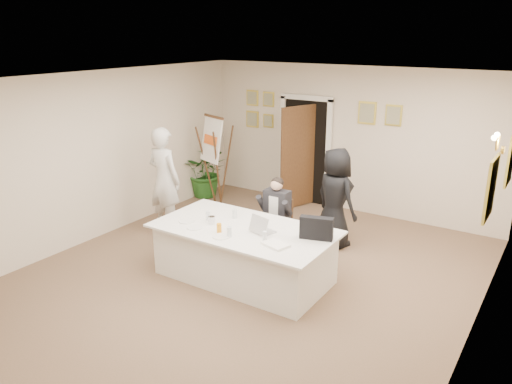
{
  "coord_description": "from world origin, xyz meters",
  "views": [
    {
      "loc": [
        3.66,
        -5.39,
        3.4
      ],
      "look_at": [
        -0.24,
        0.6,
        1.09
      ],
      "focal_mm": 35.0,
      "sensor_mm": 36.0,
      "label": 1
    }
  ],
  "objects_px": {
    "seated_man": "(275,216)",
    "standing_woman": "(335,198)",
    "steel_jug": "(212,220)",
    "laptop": "(263,222)",
    "paper_stack": "(276,244)",
    "standing_man": "(164,180)",
    "potted_palm": "(207,172)",
    "oj_glass": "(219,228)",
    "laptop_bag": "(316,228)",
    "conference_table": "(244,253)",
    "flip_chart": "(216,165)"
  },
  "relations": [
    {
      "from": "seated_man",
      "to": "standing_woman",
      "type": "distance_m",
      "value": 1.05
    },
    {
      "from": "standing_woman",
      "to": "steel_jug",
      "type": "distance_m",
      "value": 2.17
    },
    {
      "from": "laptop",
      "to": "paper_stack",
      "type": "bearing_deg",
      "value": -24.93
    },
    {
      "from": "standing_man",
      "to": "laptop",
      "type": "distance_m",
      "value": 2.58
    },
    {
      "from": "potted_palm",
      "to": "oj_glass",
      "type": "bearing_deg",
      "value": -48.98
    },
    {
      "from": "laptop_bag",
      "to": "oj_glass",
      "type": "height_order",
      "value": "laptop_bag"
    },
    {
      "from": "standing_woman",
      "to": "paper_stack",
      "type": "distance_m",
      "value": 2.06
    },
    {
      "from": "conference_table",
      "to": "standing_woman",
      "type": "height_order",
      "value": "standing_woman"
    },
    {
      "from": "seated_man",
      "to": "laptop_bag",
      "type": "distance_m",
      "value": 1.36
    },
    {
      "from": "seated_man",
      "to": "oj_glass",
      "type": "xyz_separation_m",
      "value": [
        -0.12,
        -1.29,
        0.21
      ]
    },
    {
      "from": "standing_woman",
      "to": "standing_man",
      "type": "bearing_deg",
      "value": 44.0
    },
    {
      "from": "conference_table",
      "to": "potted_palm",
      "type": "bearing_deg",
      "value": 136.29
    },
    {
      "from": "standing_man",
      "to": "standing_woman",
      "type": "height_order",
      "value": "standing_man"
    },
    {
      "from": "seated_man",
      "to": "flip_chart",
      "type": "relative_size",
      "value": 0.71
    },
    {
      "from": "standing_woman",
      "to": "paper_stack",
      "type": "xyz_separation_m",
      "value": [
        0.11,
        -2.06,
        -0.03
      ]
    },
    {
      "from": "seated_man",
      "to": "laptop",
      "type": "distance_m",
      "value": 1.04
    },
    {
      "from": "laptop_bag",
      "to": "steel_jug",
      "type": "xyz_separation_m",
      "value": [
        -1.5,
        -0.32,
        -0.1
      ]
    },
    {
      "from": "laptop",
      "to": "paper_stack",
      "type": "xyz_separation_m",
      "value": [
        0.39,
        -0.31,
        -0.12
      ]
    },
    {
      "from": "flip_chart",
      "to": "oj_glass",
      "type": "height_order",
      "value": "flip_chart"
    },
    {
      "from": "flip_chart",
      "to": "standing_woman",
      "type": "relative_size",
      "value": 1.09
    },
    {
      "from": "flip_chart",
      "to": "laptop_bag",
      "type": "relative_size",
      "value": 4.08
    },
    {
      "from": "potted_palm",
      "to": "steel_jug",
      "type": "xyz_separation_m",
      "value": [
        2.31,
        -2.78,
        0.29
      ]
    },
    {
      "from": "paper_stack",
      "to": "oj_glass",
      "type": "xyz_separation_m",
      "value": [
        -0.87,
        -0.04,
        0.05
      ]
    },
    {
      "from": "conference_table",
      "to": "laptop_bag",
      "type": "bearing_deg",
      "value": 11.18
    },
    {
      "from": "laptop",
      "to": "oj_glass",
      "type": "bearing_deg",
      "value": -129.31
    },
    {
      "from": "conference_table",
      "to": "standing_woman",
      "type": "relative_size",
      "value": 1.55
    },
    {
      "from": "oj_glass",
      "to": "conference_table",
      "type": "bearing_deg",
      "value": 59.64
    },
    {
      "from": "standing_man",
      "to": "seated_man",
      "type": "bearing_deg",
      "value": -170.9
    },
    {
      "from": "laptop_bag",
      "to": "oj_glass",
      "type": "distance_m",
      "value": 1.32
    },
    {
      "from": "conference_table",
      "to": "standing_woman",
      "type": "xyz_separation_m",
      "value": [
        0.58,
        1.78,
        0.43
      ]
    },
    {
      "from": "flip_chart",
      "to": "conference_table",
      "type": "bearing_deg",
      "value": -45.9
    },
    {
      "from": "flip_chart",
      "to": "potted_palm",
      "type": "bearing_deg",
      "value": 148.97
    },
    {
      "from": "seated_man",
      "to": "steel_jug",
      "type": "xyz_separation_m",
      "value": [
        -0.41,
        -1.09,
        0.2
      ]
    },
    {
      "from": "oj_glass",
      "to": "steel_jug",
      "type": "bearing_deg",
      "value": 144.67
    },
    {
      "from": "potted_palm",
      "to": "steel_jug",
      "type": "relative_size",
      "value": 9.89
    },
    {
      "from": "flip_chart",
      "to": "paper_stack",
      "type": "height_order",
      "value": "flip_chart"
    },
    {
      "from": "flip_chart",
      "to": "standing_woman",
      "type": "bearing_deg",
      "value": -11.57
    },
    {
      "from": "standing_woman",
      "to": "potted_palm",
      "type": "distance_m",
      "value": 3.49
    },
    {
      "from": "seated_man",
      "to": "laptop_bag",
      "type": "xyz_separation_m",
      "value": [
        1.08,
        -0.77,
        0.29
      ]
    },
    {
      "from": "seated_man",
      "to": "standing_woman",
      "type": "relative_size",
      "value": 0.77
    },
    {
      "from": "paper_stack",
      "to": "potted_palm",
      "type": "bearing_deg",
      "value": 139.68
    },
    {
      "from": "standing_woman",
      "to": "potted_palm",
      "type": "height_order",
      "value": "standing_woman"
    },
    {
      "from": "oj_glass",
      "to": "standing_woman",
      "type": "bearing_deg",
      "value": 70.03
    },
    {
      "from": "standing_woman",
      "to": "steel_jug",
      "type": "xyz_separation_m",
      "value": [
        -1.05,
        -1.9,
        0.01
      ]
    },
    {
      "from": "potted_palm",
      "to": "steel_jug",
      "type": "bearing_deg",
      "value": -50.3
    },
    {
      "from": "potted_palm",
      "to": "paper_stack",
      "type": "height_order",
      "value": "potted_palm"
    },
    {
      "from": "conference_table",
      "to": "standing_man",
      "type": "bearing_deg",
      "value": 161.08
    },
    {
      "from": "seated_man",
      "to": "laptop",
      "type": "xyz_separation_m",
      "value": [
        0.36,
        -0.93,
        0.28
      ]
    },
    {
      "from": "laptop",
      "to": "potted_palm",
      "type": "bearing_deg",
      "value": 153.69
    },
    {
      "from": "paper_stack",
      "to": "standing_man",
      "type": "bearing_deg",
      "value": 160.27
    }
  ]
}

